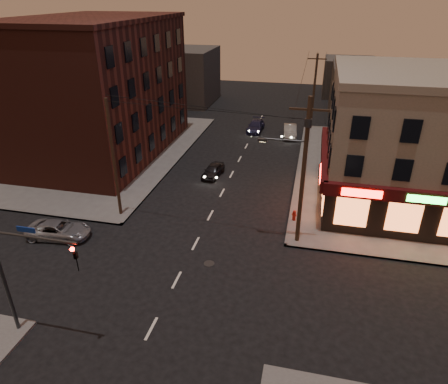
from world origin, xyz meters
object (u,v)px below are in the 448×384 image
(suv_cross, at_px, (59,230))
(sedan_far, at_px, (256,126))
(sedan_near, at_px, (213,170))
(sedan_mid, at_px, (290,131))
(fire_hydrant, at_px, (294,215))

(suv_cross, relative_size, sedan_far, 1.01)
(sedan_near, distance_m, sedan_mid, 14.59)
(sedan_near, xyz_separation_m, sedan_far, (1.77, 14.48, 0.05))
(suv_cross, xyz_separation_m, sedan_far, (9.75, 27.09, 0.02))
(suv_cross, xyz_separation_m, fire_hydrant, (16.00, 5.88, -0.00))
(sedan_far, height_order, fire_hydrant, sedan_far)
(suv_cross, bearing_deg, sedan_near, -38.49)
(suv_cross, xyz_separation_m, sedan_mid, (14.09, 25.85, 0.09))
(sedan_near, bearing_deg, sedan_far, 89.53)
(suv_cross, height_order, sedan_mid, sedan_mid)
(suv_cross, distance_m, sedan_mid, 29.44)
(suv_cross, relative_size, sedan_mid, 1.04)
(sedan_far, xyz_separation_m, fire_hydrant, (6.25, -21.20, -0.03))
(sedan_far, bearing_deg, sedan_near, -94.94)
(sedan_near, height_order, sedan_mid, sedan_mid)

